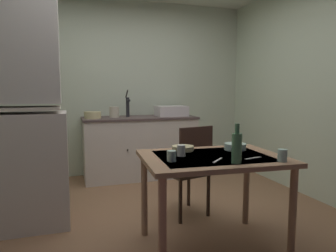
{
  "coord_description": "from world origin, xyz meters",
  "views": [
    {
      "loc": [
        -0.82,
        -2.86,
        1.27
      ],
      "look_at": [
        0.13,
        0.09,
        0.91
      ],
      "focal_mm": 33.23,
      "sensor_mm": 36.0,
      "label": 1
    }
  ],
  "objects_px": {
    "mixing_bowl_counter": "(93,115)",
    "sink_basin": "(171,111)",
    "glass_bottle": "(237,147)",
    "hand_pump": "(128,105)",
    "mug_tall": "(172,156)",
    "dining_table": "(213,168)",
    "hutch_cabinet": "(5,121)",
    "serving_bowl_wide": "(183,148)",
    "chair_far_side": "(189,169)"
  },
  "relations": [
    {
      "from": "hutch_cabinet",
      "to": "sink_basin",
      "type": "xyz_separation_m",
      "value": [
        2.0,
        1.33,
        -0.03
      ]
    },
    {
      "from": "dining_table",
      "to": "glass_bottle",
      "type": "relative_size",
      "value": 4.07
    },
    {
      "from": "serving_bowl_wide",
      "to": "mug_tall",
      "type": "distance_m",
      "value": 0.42
    },
    {
      "from": "hand_pump",
      "to": "chair_far_side",
      "type": "height_order",
      "value": "hand_pump"
    },
    {
      "from": "hutch_cabinet",
      "to": "mug_tall",
      "type": "bearing_deg",
      "value": -37.74
    },
    {
      "from": "mixing_bowl_counter",
      "to": "chair_far_side",
      "type": "relative_size",
      "value": 0.25
    },
    {
      "from": "mixing_bowl_counter",
      "to": "mug_tall",
      "type": "bearing_deg",
      "value": -80.21
    },
    {
      "from": "hutch_cabinet",
      "to": "chair_far_side",
      "type": "xyz_separation_m",
      "value": [
        1.67,
        -0.24,
        -0.51
      ]
    },
    {
      "from": "sink_basin",
      "to": "glass_bottle",
      "type": "xyz_separation_m",
      "value": [
        -0.34,
        -2.48,
        -0.09
      ]
    },
    {
      "from": "mixing_bowl_counter",
      "to": "sink_basin",
      "type": "bearing_deg",
      "value": 2.5
    },
    {
      "from": "hand_pump",
      "to": "mug_tall",
      "type": "distance_m",
      "value": 2.35
    },
    {
      "from": "hutch_cabinet",
      "to": "dining_table",
      "type": "bearing_deg",
      "value": -28.64
    },
    {
      "from": "hand_pump",
      "to": "mug_tall",
      "type": "height_order",
      "value": "hand_pump"
    },
    {
      "from": "mixing_bowl_counter",
      "to": "dining_table",
      "type": "relative_size",
      "value": 0.2
    },
    {
      "from": "dining_table",
      "to": "glass_bottle",
      "type": "height_order",
      "value": "glass_bottle"
    },
    {
      "from": "hand_pump",
      "to": "mug_tall",
      "type": "xyz_separation_m",
      "value": [
        -0.11,
        -2.33,
        -0.26
      ]
    },
    {
      "from": "hand_pump",
      "to": "mixing_bowl_counter",
      "type": "height_order",
      "value": "hand_pump"
    },
    {
      "from": "mug_tall",
      "to": "dining_table",
      "type": "bearing_deg",
      "value": 12.3
    },
    {
      "from": "mixing_bowl_counter",
      "to": "serving_bowl_wide",
      "type": "bearing_deg",
      "value": -72.03
    },
    {
      "from": "sink_basin",
      "to": "glass_bottle",
      "type": "relative_size",
      "value": 1.56
    },
    {
      "from": "hutch_cabinet",
      "to": "sink_basin",
      "type": "relative_size",
      "value": 4.84
    },
    {
      "from": "hutch_cabinet",
      "to": "serving_bowl_wide",
      "type": "bearing_deg",
      "value": -22.3
    },
    {
      "from": "hand_pump",
      "to": "dining_table",
      "type": "distance_m",
      "value": 2.3
    },
    {
      "from": "hand_pump",
      "to": "serving_bowl_wide",
      "type": "distance_m",
      "value": 2.0
    },
    {
      "from": "hutch_cabinet",
      "to": "hand_pump",
      "type": "xyz_separation_m",
      "value": [
        1.36,
        1.37,
        0.06
      ]
    },
    {
      "from": "sink_basin",
      "to": "chair_far_side",
      "type": "height_order",
      "value": "sink_basin"
    },
    {
      "from": "chair_far_side",
      "to": "glass_bottle",
      "type": "height_order",
      "value": "glass_bottle"
    },
    {
      "from": "hutch_cabinet",
      "to": "hand_pump",
      "type": "bearing_deg",
      "value": 45.36
    },
    {
      "from": "chair_far_side",
      "to": "hutch_cabinet",
      "type": "bearing_deg",
      "value": 171.77
    },
    {
      "from": "serving_bowl_wide",
      "to": "hand_pump",
      "type": "bearing_deg",
      "value": 93.15
    },
    {
      "from": "sink_basin",
      "to": "glass_bottle",
      "type": "bearing_deg",
      "value": -97.85
    },
    {
      "from": "hutch_cabinet",
      "to": "mug_tall",
      "type": "relative_size",
      "value": 27.18
    },
    {
      "from": "hutch_cabinet",
      "to": "chair_far_side",
      "type": "relative_size",
      "value": 2.31
    },
    {
      "from": "mixing_bowl_counter",
      "to": "hutch_cabinet",
      "type": "bearing_deg",
      "value": -123.79
    },
    {
      "from": "hutch_cabinet",
      "to": "serving_bowl_wide",
      "type": "relative_size",
      "value": 11.31
    },
    {
      "from": "hand_pump",
      "to": "serving_bowl_wide",
      "type": "xyz_separation_m",
      "value": [
        0.11,
        -1.97,
        -0.28
      ]
    },
    {
      "from": "glass_bottle",
      "to": "hutch_cabinet",
      "type": "bearing_deg",
      "value": 145.08
    },
    {
      "from": "hand_pump",
      "to": "mug_tall",
      "type": "bearing_deg",
      "value": -92.81
    },
    {
      "from": "mixing_bowl_counter",
      "to": "serving_bowl_wide",
      "type": "distance_m",
      "value": 1.98
    },
    {
      "from": "hand_pump",
      "to": "mixing_bowl_counter",
      "type": "xyz_separation_m",
      "value": [
        -0.5,
        -0.1,
        -0.12
      ]
    },
    {
      "from": "hutch_cabinet",
      "to": "sink_basin",
      "type": "bearing_deg",
      "value": 33.56
    },
    {
      "from": "mug_tall",
      "to": "hand_pump",
      "type": "bearing_deg",
      "value": 87.19
    },
    {
      "from": "mug_tall",
      "to": "glass_bottle",
      "type": "height_order",
      "value": "glass_bottle"
    },
    {
      "from": "sink_basin",
      "to": "mixing_bowl_counter",
      "type": "bearing_deg",
      "value": -177.5
    },
    {
      "from": "glass_bottle",
      "to": "hand_pump",
      "type": "bearing_deg",
      "value": 96.83
    },
    {
      "from": "chair_far_side",
      "to": "hand_pump",
      "type": "bearing_deg",
      "value": 100.89
    },
    {
      "from": "hutch_cabinet",
      "to": "dining_table",
      "type": "height_order",
      "value": "hutch_cabinet"
    },
    {
      "from": "dining_table",
      "to": "serving_bowl_wide",
      "type": "xyz_separation_m",
      "value": [
        -0.15,
        0.28,
        0.12
      ]
    },
    {
      "from": "chair_far_side",
      "to": "mug_tall",
      "type": "distance_m",
      "value": 0.89
    },
    {
      "from": "dining_table",
      "to": "sink_basin",
      "type": "bearing_deg",
      "value": 79.98
    }
  ]
}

